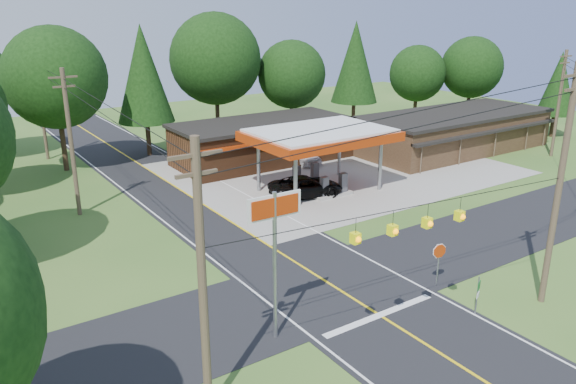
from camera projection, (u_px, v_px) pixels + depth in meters
ground at (332, 285)px, 28.97m from camera, size 120.00×120.00×0.00m
main_highway at (332, 285)px, 28.96m from camera, size 8.00×120.00×0.02m
cross_road at (332, 285)px, 28.96m from camera, size 70.00×7.00×0.02m
lane_center_yellow at (332, 285)px, 28.96m from camera, size 0.15×110.00×0.00m
gas_canopy at (320, 137)px, 42.64m from camera, size 10.60×7.40×4.88m
convenience_store at (263, 141)px, 51.76m from camera, size 16.40×7.55×3.80m
strip_building at (454, 131)px, 55.82m from camera, size 20.40×8.75×3.80m
utility_pole_near_right at (559, 185)px, 25.57m from camera, size 1.80×0.30×11.50m
utility_pole_near_left at (202, 279)px, 18.35m from camera, size 1.80×0.30×10.00m
utility_pole_far_left at (71, 141)px, 37.25m from camera, size 1.80×0.30×10.00m
utility_pole_far_right at (559, 102)px, 52.48m from camera, size 1.80×0.30×10.00m
utility_pole_north at (41, 109)px, 51.56m from camera, size 0.30×0.30×9.50m
overhead_beacons at (411, 209)px, 21.76m from camera, size 17.04×2.04×1.03m
treeline_backdrop at (160, 86)px, 45.94m from camera, size 70.27×51.59×13.30m
suv_car at (306, 187)px, 42.33m from camera, size 6.79×6.79×1.57m
sedan_car at (302, 155)px, 51.40m from camera, size 4.55×4.55×1.54m
big_stop_sign at (275, 232)px, 22.87m from camera, size 2.48×0.20×6.67m
octagonal_stop_sign at (439, 254)px, 28.44m from camera, size 0.81×0.21×2.34m
route_sign_post at (478, 292)px, 25.89m from camera, size 0.37×0.19×1.94m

